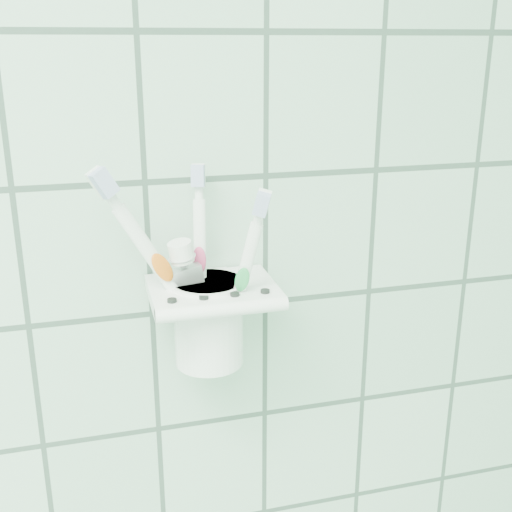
{
  "coord_description": "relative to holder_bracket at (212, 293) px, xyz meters",
  "views": [
    {
      "loc": [
        0.56,
        0.58,
        1.52
      ],
      "look_at": [
        0.69,
        1.1,
        1.34
      ],
      "focal_mm": 45.0,
      "sensor_mm": 36.0,
      "label": 1
    }
  ],
  "objects": [
    {
      "name": "toothbrush_orange",
      "position": [
        0.01,
        -0.0,
        0.03
      ],
      "size": [
        0.04,
        0.05,
        0.18
      ],
      "rotation": [
        0.18,
        0.25,
        -0.38
      ],
      "color": "white",
      "rests_on": "cup"
    },
    {
      "name": "holder_bracket",
      "position": [
        0.0,
        0.0,
        0.0
      ],
      "size": [
        0.12,
        0.1,
        0.04
      ],
      "color": "white",
      "rests_on": "wall_back"
    },
    {
      "name": "cup",
      "position": [
        -0.0,
        0.0,
        -0.03
      ],
      "size": [
        0.08,
        0.08,
        0.09
      ],
      "color": "white",
      "rests_on": "holder_bracket"
    },
    {
      "name": "toothbrush_pink",
      "position": [
        0.01,
        0.0,
        0.05
      ],
      "size": [
        0.11,
        0.03,
        0.22
      ],
      "rotation": [
        -0.17,
        -0.49,
        0.49
      ],
      "color": "white",
      "rests_on": "cup"
    },
    {
      "name": "toothbrush_blue",
      "position": [
        -0.01,
        0.0,
        0.03
      ],
      "size": [
        0.02,
        0.04,
        0.19
      ],
      "rotation": [
        -0.15,
        -0.01,
        -0.32
      ],
      "color": "white",
      "rests_on": "cup"
    },
    {
      "name": "toothpaste_tube",
      "position": [
        -0.01,
        0.01,
        0.0
      ],
      "size": [
        0.05,
        0.03,
        0.13
      ],
      "rotation": [
        0.05,
        -0.17,
        0.19
      ],
      "color": "silver",
      "rests_on": "cup"
    }
  ]
}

